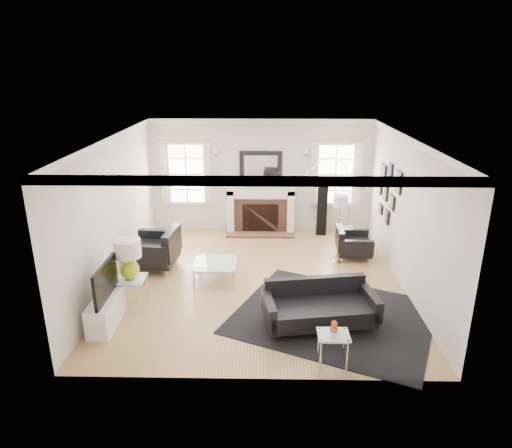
{
  "coord_description": "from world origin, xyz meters",
  "views": [
    {
      "loc": [
        0.1,
        -8.13,
        4.02
      ],
      "look_at": [
        -0.06,
        0.3,
        1.07
      ],
      "focal_mm": 32.0,
      "sensor_mm": 36.0,
      "label": 1
    }
  ],
  "objects_px": {
    "fireplace": "(261,211)",
    "gourd_lamp": "(128,256)",
    "coffee_table": "(215,264)",
    "armchair_right": "(352,244)",
    "sofa": "(319,307)",
    "armchair_left": "(157,250)",
    "arc_floor_lamp": "(328,195)"
  },
  "relations": [
    {
      "from": "armchair_left",
      "to": "arc_floor_lamp",
      "type": "bearing_deg",
      "value": 23.09
    },
    {
      "from": "coffee_table",
      "to": "gourd_lamp",
      "type": "height_order",
      "value": "gourd_lamp"
    },
    {
      "from": "fireplace",
      "to": "sofa",
      "type": "bearing_deg",
      "value": -77.28
    },
    {
      "from": "sofa",
      "to": "armchair_right",
      "type": "xyz_separation_m",
      "value": [
        1.03,
        2.78,
        -0.01
      ]
    },
    {
      "from": "sofa",
      "to": "armchair_right",
      "type": "height_order",
      "value": "sofa"
    },
    {
      "from": "armchair_left",
      "to": "arc_floor_lamp",
      "type": "height_order",
      "value": "arc_floor_lamp"
    },
    {
      "from": "fireplace",
      "to": "arc_floor_lamp",
      "type": "height_order",
      "value": "arc_floor_lamp"
    },
    {
      "from": "fireplace",
      "to": "armchair_right",
      "type": "distance_m",
      "value": 2.59
    },
    {
      "from": "armchair_left",
      "to": "armchair_right",
      "type": "relative_size",
      "value": 1.33
    },
    {
      "from": "armchair_right",
      "to": "coffee_table",
      "type": "bearing_deg",
      "value": -157.57
    },
    {
      "from": "armchair_right",
      "to": "coffee_table",
      "type": "distance_m",
      "value": 3.11
    },
    {
      "from": "sofa",
      "to": "armchair_left",
      "type": "relative_size",
      "value": 1.69
    },
    {
      "from": "armchair_right",
      "to": "arc_floor_lamp",
      "type": "bearing_deg",
      "value": 114.93
    },
    {
      "from": "armchair_right",
      "to": "arc_floor_lamp",
      "type": "height_order",
      "value": "arc_floor_lamp"
    },
    {
      "from": "armchair_right",
      "to": "arc_floor_lamp",
      "type": "distance_m",
      "value": 1.33
    },
    {
      "from": "sofa",
      "to": "armchair_right",
      "type": "distance_m",
      "value": 2.96
    },
    {
      "from": "armchair_right",
      "to": "armchair_left",
      "type": "bearing_deg",
      "value": -171.14
    },
    {
      "from": "armchair_right",
      "to": "fireplace",
      "type": "bearing_deg",
      "value": 141.43
    },
    {
      "from": "fireplace",
      "to": "sofa",
      "type": "distance_m",
      "value": 4.5
    },
    {
      "from": "coffee_table",
      "to": "sofa",
      "type": "bearing_deg",
      "value": -40.74
    },
    {
      "from": "gourd_lamp",
      "to": "sofa",
      "type": "bearing_deg",
      "value": -9.17
    },
    {
      "from": "sofa",
      "to": "armchair_left",
      "type": "bearing_deg",
      "value": 145.66
    },
    {
      "from": "sofa",
      "to": "fireplace",
      "type": "bearing_deg",
      "value": 102.72
    },
    {
      "from": "fireplace",
      "to": "arc_floor_lamp",
      "type": "relative_size",
      "value": 0.8
    },
    {
      "from": "sofa",
      "to": "armchair_left",
      "type": "height_order",
      "value": "armchair_left"
    },
    {
      "from": "armchair_left",
      "to": "coffee_table",
      "type": "relative_size",
      "value": 1.37
    },
    {
      "from": "sofa",
      "to": "armchair_right",
      "type": "relative_size",
      "value": 2.24
    },
    {
      "from": "fireplace",
      "to": "armchair_right",
      "type": "height_order",
      "value": "fireplace"
    },
    {
      "from": "fireplace",
      "to": "armchair_right",
      "type": "relative_size",
      "value": 2.0
    },
    {
      "from": "gourd_lamp",
      "to": "coffee_table",
      "type": "bearing_deg",
      "value": 38.7
    },
    {
      "from": "fireplace",
      "to": "gourd_lamp",
      "type": "bearing_deg",
      "value": -119.63
    },
    {
      "from": "armchair_right",
      "to": "coffee_table",
      "type": "xyz_separation_m",
      "value": [
        -2.87,
        -1.19,
        0.03
      ]
    }
  ]
}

